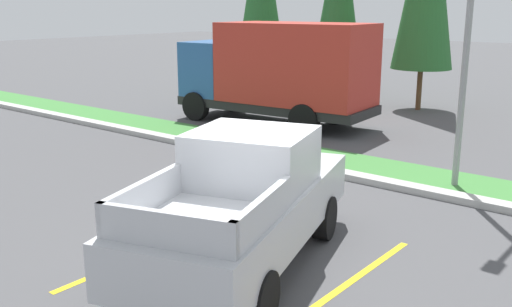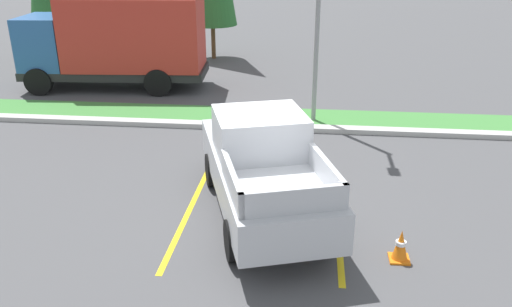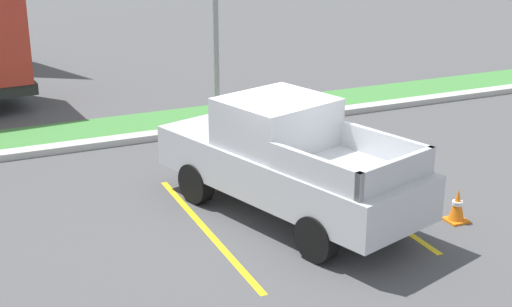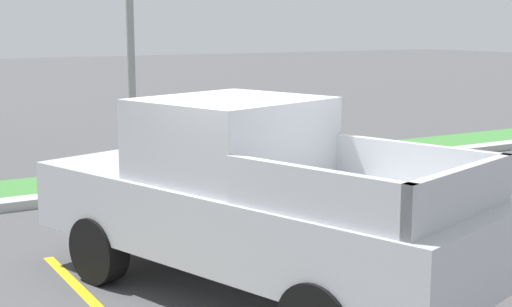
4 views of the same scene
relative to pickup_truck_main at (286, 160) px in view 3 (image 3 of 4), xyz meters
The scene contains 7 objects.
ground_plane 1.05m from the pickup_truck_main, 67.02° to the left, with size 120.00×120.00×0.00m, color #4C4C4F.
parking_line_near 1.85m from the pickup_truck_main, behind, with size 0.12×4.80×0.01m, color yellow.
parking_line_far 1.88m from the pickup_truck_main, ahead, with size 0.12×4.80×0.01m, color yellow.
curb_strip 5.21m from the pickup_truck_main, 89.43° to the left, with size 56.00×0.40×0.15m, color #B2B2AD.
grass_median 6.30m from the pickup_truck_main, 89.53° to the left, with size 56.00×1.80×0.06m, color #42843D.
pickup_truck_main is the anchor object (origin of this frame).
traffic_cone 3.11m from the pickup_truck_main, 30.05° to the right, with size 0.36×0.36×0.60m.
Camera 3 is at (-5.50, -11.04, 5.47)m, focal length 51.95 mm.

